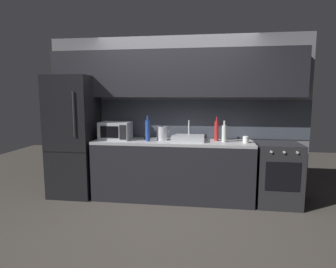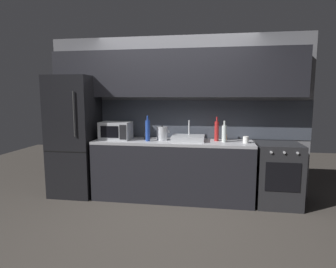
% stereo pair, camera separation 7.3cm
% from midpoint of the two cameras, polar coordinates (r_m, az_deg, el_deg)
% --- Properties ---
extents(ground_plane, '(10.00, 10.00, 0.00)m').
position_cam_midpoint_polar(ground_plane, '(3.65, -0.62, -17.76)').
color(ground_plane, '#3D3833').
extents(back_wall, '(4.12, 0.44, 2.50)m').
position_cam_midpoint_polar(back_wall, '(4.48, 1.94, 7.45)').
color(back_wall, slate).
rests_on(back_wall, ground).
extents(counter_run, '(2.38, 0.60, 0.90)m').
position_cam_midpoint_polar(counter_run, '(4.33, 1.38, -7.26)').
color(counter_run, black).
rests_on(counter_run, ground).
extents(refrigerator, '(0.68, 0.69, 1.87)m').
position_cam_midpoint_polar(refrigerator, '(4.70, -17.91, -0.39)').
color(refrigerator, black).
rests_on(refrigerator, ground).
extents(oven_range, '(0.60, 0.62, 0.90)m').
position_cam_midpoint_polar(oven_range, '(4.40, 21.70, -7.57)').
color(oven_range, '#232326').
rests_on(oven_range, ground).
extents(microwave, '(0.46, 0.35, 0.27)m').
position_cam_midpoint_polar(microwave, '(4.44, -10.00, 0.69)').
color(microwave, '#A8AAAF').
rests_on(microwave, counter_run).
extents(sink_basin, '(0.48, 0.38, 0.30)m').
position_cam_midpoint_polar(sink_basin, '(4.24, 4.59, -0.84)').
color(sink_basin, '#ADAFB5').
rests_on(sink_basin, counter_run).
extents(kettle, '(0.20, 0.16, 0.23)m').
position_cam_midpoint_polar(kettle, '(4.29, -0.70, 0.12)').
color(kettle, '#B7BABF').
rests_on(kettle, counter_run).
extents(wine_bottle_blue, '(0.07, 0.07, 0.38)m').
position_cam_midpoint_polar(wine_bottle_blue, '(4.19, -3.62, 0.74)').
color(wine_bottle_blue, '#234299').
rests_on(wine_bottle_blue, counter_run).
extents(wine_bottle_clear, '(0.07, 0.07, 0.31)m').
position_cam_midpoint_polar(wine_bottle_clear, '(4.19, 11.77, 0.12)').
color(wine_bottle_clear, silver).
rests_on(wine_bottle_clear, counter_run).
extents(wine_bottle_red, '(0.06, 0.06, 0.36)m').
position_cam_midpoint_polar(wine_bottle_red, '(4.28, 10.27, 0.64)').
color(wine_bottle_red, '#A82323').
rests_on(wine_bottle_red, counter_run).
extents(mug_white, '(0.08, 0.08, 0.09)m').
position_cam_midpoint_polar(mug_white, '(4.19, 15.91, -1.12)').
color(mug_white, silver).
rests_on(mug_white, counter_run).
extents(mug_dark, '(0.08, 0.08, 0.09)m').
position_cam_midpoint_polar(mug_dark, '(4.38, -3.77, -0.48)').
color(mug_dark, black).
rests_on(mug_dark, counter_run).
extents(mug_orange, '(0.08, 0.08, 0.09)m').
position_cam_midpoint_polar(mug_orange, '(4.39, 11.77, -0.66)').
color(mug_orange, orange).
rests_on(mug_orange, counter_run).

